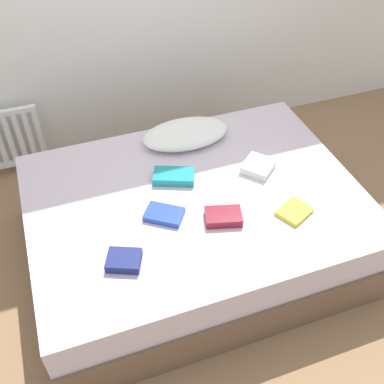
# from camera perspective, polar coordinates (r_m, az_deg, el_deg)

# --- Properties ---
(ground_plane) EXTENTS (8.00, 8.00, 0.00)m
(ground_plane) POSITION_cam_1_polar(r_m,az_deg,el_deg) (3.11, 0.31, -7.03)
(ground_plane) COLOR #93704C
(bed) EXTENTS (2.00, 1.50, 0.50)m
(bed) POSITION_cam_1_polar(r_m,az_deg,el_deg) (2.93, 0.33, -3.95)
(bed) COLOR brown
(bed) RESTS_ON ground
(radiator) EXTENTS (0.48, 0.04, 0.49)m
(radiator) POSITION_cam_1_polar(r_m,az_deg,el_deg) (3.71, -21.55, 6.09)
(radiator) COLOR white
(radiator) RESTS_ON ground
(pillow) EXTENTS (0.59, 0.34, 0.11)m
(pillow) POSITION_cam_1_polar(r_m,az_deg,el_deg) (3.12, -0.80, 7.18)
(pillow) COLOR white
(pillow) RESTS_ON bed
(textbook_navy) EXTENTS (0.21, 0.19, 0.05)m
(textbook_navy) POSITION_cam_1_polar(r_m,az_deg,el_deg) (2.41, -8.39, -8.34)
(textbook_navy) COLOR navy
(textbook_navy) RESTS_ON bed
(textbook_white) EXTENTS (0.25, 0.25, 0.05)m
(textbook_white) POSITION_cam_1_polar(r_m,az_deg,el_deg) (2.93, 8.14, 3.16)
(textbook_white) COLOR white
(textbook_white) RESTS_ON bed
(textbook_blue) EXTENTS (0.25, 0.23, 0.04)m
(textbook_blue) POSITION_cam_1_polar(r_m,az_deg,el_deg) (2.61, -3.45, -2.79)
(textbook_blue) COLOR #2847B7
(textbook_blue) RESTS_ON bed
(textbook_maroon) EXTENTS (0.23, 0.18, 0.05)m
(textbook_maroon) POSITION_cam_1_polar(r_m,az_deg,el_deg) (2.59, 3.89, -3.05)
(textbook_maroon) COLOR maroon
(textbook_maroon) RESTS_ON bed
(textbook_yellow) EXTENTS (0.22, 0.21, 0.03)m
(textbook_yellow) POSITION_cam_1_polar(r_m,az_deg,el_deg) (2.69, 12.49, -2.36)
(textbook_yellow) COLOR yellow
(textbook_yellow) RESTS_ON bed
(textbook_teal) EXTENTS (0.28, 0.22, 0.05)m
(textbook_teal) POSITION_cam_1_polar(r_m,az_deg,el_deg) (2.83, -2.25, 1.93)
(textbook_teal) COLOR teal
(textbook_teal) RESTS_ON bed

